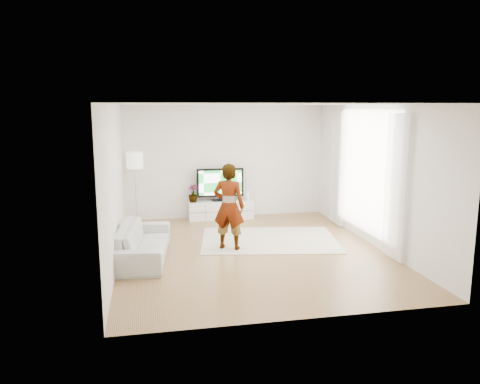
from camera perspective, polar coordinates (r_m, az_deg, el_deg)
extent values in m
plane|color=#A27D49|center=(9.12, 1.38, -7.23)|extent=(6.00, 6.00, 0.00)
plane|color=white|center=(8.69, 1.47, 10.66)|extent=(6.00, 6.00, 0.00)
cube|color=silver|center=(8.60, -15.05, 0.95)|extent=(0.02, 6.00, 2.80)
cube|color=silver|center=(9.65, 16.07, 1.89)|extent=(0.02, 6.00, 2.80)
cube|color=silver|center=(11.71, -1.80, 3.72)|extent=(5.00, 0.02, 2.80)
cube|color=silver|center=(5.96, 7.77, -2.89)|extent=(5.00, 0.02, 2.80)
cube|color=white|center=(9.90, 15.19, 2.43)|extent=(0.01, 2.60, 2.50)
cube|color=white|center=(8.74, 18.45, 0.58)|extent=(0.04, 0.70, 2.60)
cube|color=white|center=(11.05, 11.82, 2.85)|extent=(0.04, 0.70, 2.60)
cube|color=white|center=(11.65, -2.38, -2.18)|extent=(1.59, 0.45, 0.45)
cube|color=black|center=(11.44, -2.20, -2.42)|extent=(1.55, 0.00, 0.01)
cube|color=black|center=(11.38, -4.18, -2.50)|extent=(0.01, 0.00, 0.39)
cube|color=black|center=(11.50, -0.24, -2.34)|extent=(0.01, 0.00, 0.39)
cube|color=black|center=(11.64, -2.41, -1.02)|extent=(0.42, 0.23, 0.02)
cube|color=black|center=(11.63, -2.41, -0.77)|extent=(0.08, 0.05, 0.08)
cube|color=black|center=(11.56, -2.42, 1.16)|extent=(1.17, 0.06, 0.71)
cube|color=#168E2E|center=(11.52, -2.40, 1.13)|extent=(1.06, 0.01, 0.60)
cube|color=white|center=(11.71, 0.99, -0.38)|extent=(0.09, 0.18, 0.24)
cube|color=#4CB2FF|center=(11.62, 1.08, -0.36)|extent=(0.01, 0.00, 0.13)
imported|color=#3F7238|center=(11.48, -5.73, -0.18)|extent=(0.31, 0.31, 0.43)
cube|color=beige|center=(9.87, 3.58, -5.82)|extent=(3.08, 2.45, 0.01)
imported|color=#334772|center=(9.04, -1.36, -1.77)|extent=(0.73, 0.62, 1.68)
imported|color=beige|center=(8.79, -11.71, -6.01)|extent=(1.07, 2.21, 0.62)
cylinder|color=silver|center=(11.44, -12.40, -3.75)|extent=(0.30, 0.30, 0.02)
cylinder|color=silver|center=(11.30, -12.53, -0.46)|extent=(0.04, 0.04, 1.32)
cylinder|color=white|center=(11.18, -12.70, 3.79)|extent=(0.38, 0.38, 0.37)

